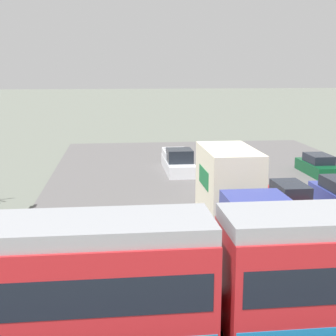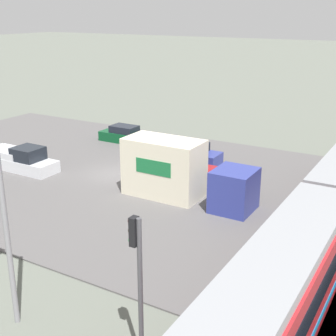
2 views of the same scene
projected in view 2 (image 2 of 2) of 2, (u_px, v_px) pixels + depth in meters
name	position (u px, v px, depth m)	size (l,w,h in m)	color
ground_plane	(115.00, 175.00, 33.10)	(320.00, 320.00, 0.00)	#60665B
road_surface	(115.00, 174.00, 33.09)	(23.52, 40.98, 0.08)	#565454
light_rail_tram	(324.00, 222.00, 21.65)	(27.51, 2.63, 4.65)	#B21E23
box_truck	(180.00, 173.00, 28.32)	(2.50, 8.23, 3.60)	navy
pickup_truck	(22.00, 161.00, 33.78)	(1.94, 5.78, 1.77)	silver
sedan_car_0	(182.00, 168.00, 32.38)	(1.73, 4.73, 1.57)	maroon
sedan_car_1	(192.00, 154.00, 35.44)	(1.85, 4.42, 1.55)	navy
sedan_car_2	(124.00, 135.00, 40.96)	(1.79, 4.41, 1.43)	#0C4723
traffic_light_pole	(138.00, 273.00, 14.44)	(0.28, 0.47, 5.28)	#47474C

